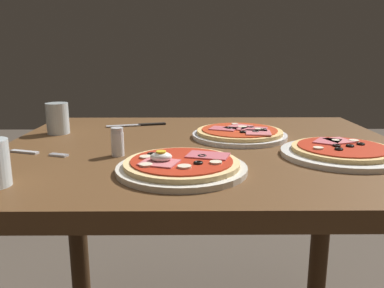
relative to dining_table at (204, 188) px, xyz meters
name	(u,v)px	position (x,y,z in m)	size (l,w,h in m)	color
dining_table	(204,188)	(0.00, 0.00, 0.00)	(1.05, 0.88, 0.74)	brown
pizza_foreground	(181,166)	(-0.06, -0.24, 0.13)	(0.27, 0.27, 0.05)	silver
pizza_across_left	(342,152)	(0.32, -0.12, 0.13)	(0.28, 0.28, 0.03)	white
pizza_across_right	(240,134)	(0.10, 0.08, 0.13)	(0.27, 0.27, 0.03)	white
water_glass_far	(58,121)	(-0.43, 0.15, 0.16)	(0.07, 0.07, 0.09)	silver
fork	(34,153)	(-0.41, -0.09, 0.12)	(0.15, 0.06, 0.00)	silver
knife	(141,125)	(-0.20, 0.28, 0.12)	(0.19, 0.07, 0.01)	silver
salt_shaker	(118,142)	(-0.21, -0.11, 0.15)	(0.03, 0.03, 0.07)	white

